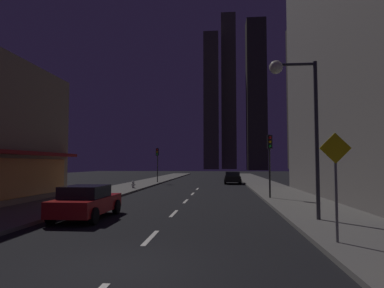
% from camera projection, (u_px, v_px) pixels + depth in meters
% --- Properties ---
extents(ground_plane, '(78.00, 136.00, 0.10)m').
position_uv_depth(ground_plane, '(202.00, 184.00, 39.26)').
color(ground_plane, black).
extents(sidewalk_right, '(4.00, 76.00, 0.15)m').
position_uv_depth(sidewalk_right, '(262.00, 184.00, 38.64)').
color(sidewalk_right, '#605E59').
rests_on(sidewalk_right, ground).
extents(sidewalk_left, '(4.00, 76.00, 0.15)m').
position_uv_depth(sidewalk_left, '(145.00, 183.00, 39.89)').
color(sidewalk_left, '#605E59').
rests_on(sidewalk_left, ground).
extents(lane_marking_center, '(0.16, 28.20, 0.01)m').
position_uv_depth(lane_marking_center, '(181.00, 207.00, 18.38)').
color(lane_marking_center, silver).
rests_on(lane_marking_center, ground).
extents(skyscraper_distant_tall, '(6.69, 6.40, 61.94)m').
position_uv_depth(skyscraper_distant_tall, '(211.00, 101.00, 148.41)').
color(skyscraper_distant_tall, '#4B4738').
rests_on(skyscraper_distant_tall, ground).
extents(skyscraper_distant_mid, '(6.83, 5.29, 73.34)m').
position_uv_depth(skyscraper_distant_mid, '(229.00, 91.00, 153.99)').
color(skyscraper_distant_mid, '#4C4839').
rests_on(skyscraper_distant_mid, ground).
extents(skyscraper_distant_short, '(7.31, 7.89, 57.32)m').
position_uv_depth(skyscraper_distant_short, '(256.00, 95.00, 124.98)').
color(skyscraper_distant_short, '#343227').
rests_on(skyscraper_distant_short, ground).
extents(skyscraper_distant_slender, '(7.72, 6.36, 69.25)m').
position_uv_depth(skyscraper_distant_slender, '(296.00, 98.00, 160.68)').
color(skyscraper_distant_slender, '#423F32').
rests_on(skyscraper_distant_slender, ground).
extents(car_parked_near, '(1.98, 4.24, 1.45)m').
position_uv_depth(car_parked_near, '(86.00, 202.00, 14.37)').
color(car_parked_near, '#B21919').
rests_on(car_parked_near, ground).
extents(car_parked_far, '(1.98, 4.24, 1.45)m').
position_uv_depth(car_parked_far, '(232.00, 178.00, 39.44)').
color(car_parked_far, black).
rests_on(car_parked_far, ground).
extents(fire_hydrant_far_left, '(0.42, 0.30, 0.65)m').
position_uv_depth(fire_hydrant_far_left, '(133.00, 185.00, 30.56)').
color(fire_hydrant_far_left, '#B2B2B2').
rests_on(fire_hydrant_far_left, sidewalk_left).
extents(traffic_light_near_right, '(0.32, 0.48, 4.20)m').
position_uv_depth(traffic_light_near_right, '(270.00, 152.00, 21.83)').
color(traffic_light_near_right, '#2D2D2D').
rests_on(traffic_light_near_right, sidewalk_right).
extents(traffic_light_far_left, '(0.32, 0.48, 4.20)m').
position_uv_depth(traffic_light_far_left, '(157.00, 157.00, 40.12)').
color(traffic_light_far_left, '#2D2D2D').
rests_on(traffic_light_far_left, sidewalk_left).
extents(street_lamp_right, '(1.96, 0.56, 6.58)m').
position_uv_depth(street_lamp_right, '(296.00, 99.00, 13.64)').
color(street_lamp_right, '#38383D').
rests_on(street_lamp_right, sidewalk_right).
extents(pedestrian_crossing_sign, '(0.91, 0.08, 3.15)m').
position_uv_depth(pedestrian_crossing_sign, '(336.00, 177.00, 9.51)').
color(pedestrian_crossing_sign, slate).
rests_on(pedestrian_crossing_sign, sidewalk_right).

